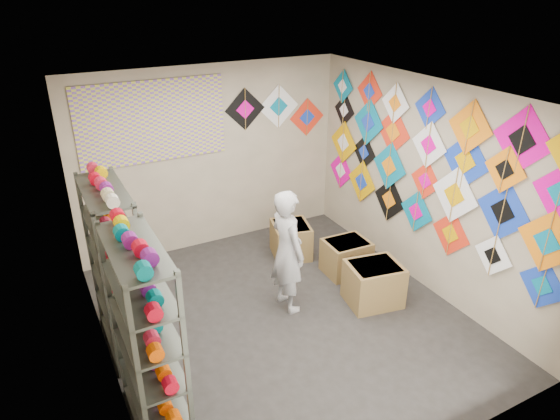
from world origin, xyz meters
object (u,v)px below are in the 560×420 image
carton_a (373,284)px  shelf_rack_back (116,270)px  shopkeeper (287,251)px  carton_b (346,257)px  carton_c (291,240)px  shelf_rack_front (147,342)px

carton_a → shelf_rack_back: bearing=177.2°
shopkeeper → carton_b: (1.10, 0.31, -0.54)m
shelf_rack_back → carton_c: shelf_rack_back is taller
carton_c → shelf_rack_back: bearing=-147.1°
shelf_rack_back → carton_c: (2.59, 0.85, -0.70)m
shelf_rack_back → carton_b: bearing=1.3°
shelf_rack_front → carton_a: bearing=12.0°
carton_a → carton_c: bearing=112.7°
shelf_rack_front → carton_a: (2.93, 0.62, -0.68)m
carton_a → carton_b: bearing=92.1°
shopkeeper → carton_c: size_ratio=2.73×
carton_a → carton_b: size_ratio=1.09×
shelf_rack_back → shopkeeper: size_ratio=1.21×
carton_b → carton_c: carton_c is taller
shelf_rack_front → carton_c: bearing=39.7°
shelf_rack_front → carton_a: shelf_rack_front is taller
carton_b → shopkeeper: bearing=-162.0°
shelf_rack_front → carton_c: shelf_rack_front is taller
carton_a → carton_b: carton_a is taller
shelf_rack_back → shelf_rack_front: bearing=-90.0°
carton_a → carton_c: 1.56m
carton_b → carton_c: bearing=122.2°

